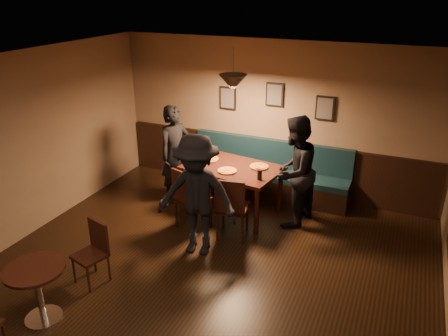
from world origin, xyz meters
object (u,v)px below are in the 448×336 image
dining_table (232,189)px  soda_glass (260,175)px  diner_right (294,172)px  tabasco_bottle (258,170)px  cafe_chair_far (90,254)px  diner_left (176,154)px  chair_near_right (233,206)px  booth_bench (267,170)px  cafe_table (39,294)px  diner_front (197,196)px  chair_near_left (193,198)px

dining_table → soda_glass: size_ratio=9.75×
diner_right → tabasco_bottle: diner_right is taller
diner_right → cafe_chair_far: (-2.00, -2.57, -0.49)m
diner_left → cafe_chair_far: size_ratio=2.08×
diner_left → cafe_chair_far: (0.15, -2.58, -0.46)m
dining_table → chair_near_right: (0.31, -0.74, 0.10)m
chair_near_right → tabasco_bottle: size_ratio=9.30×
booth_bench → dining_table: 0.91m
booth_bench → diner_right: diner_right is taller
diner_left → cafe_table: (0.07, -3.38, -0.52)m
diner_front → diner_left: bearing=121.7°
dining_table → chair_near_right: 0.81m
diner_front → soda_glass: diner_front is taller
tabasco_bottle → diner_front: bearing=-110.8°
chair_near_left → diner_front: (0.38, -0.60, 0.39)m
cafe_table → cafe_chair_far: bearing=84.3°
diner_left → cafe_table: size_ratio=2.44×
chair_near_left → chair_near_right: (0.69, -0.01, -0.00)m
diner_right → cafe_chair_far: diner_right is taller
diner_left → tabasco_bottle: 1.58m
tabasco_bottle → diner_left: bearing=175.6°
cafe_table → tabasco_bottle: bearing=65.1°
chair_near_left → soda_glass: size_ratio=6.48×
soda_glass → cafe_table: 3.49m
soda_glass → diner_right: bearing=35.8°
chair_near_right → cafe_chair_far: bearing=-135.0°
dining_table → diner_front: 1.42m
diner_right → cafe_table: diner_right is taller
cafe_table → diner_left: bearing=91.1°
booth_bench → diner_front: (-0.34, -2.17, 0.41)m
diner_front → cafe_chair_far: diner_front is taller
tabasco_bottle → cafe_table: (-1.51, -3.26, -0.54)m
booth_bench → chair_near_left: size_ratio=2.88×
dining_table → cafe_chair_far: 2.72m
diner_front → tabasco_bottle: 1.33m
diner_left → tabasco_bottle: size_ratio=15.79×
dining_table → diner_front: diner_front is taller
chair_near_left → diner_front: bearing=-39.3°
chair_near_right → dining_table: bearing=102.9°
diner_left → diner_right: diner_right is taller
chair_near_left → tabasco_bottle: chair_near_left is taller
diner_right → tabasco_bottle: 0.58m
chair_near_left → tabasco_bottle: size_ratio=9.35×
booth_bench → diner_right: bearing=-49.2°
diner_left → diner_front: size_ratio=0.97×
diner_front → soda_glass: 1.18m
booth_bench → diner_left: diner_left is taller
chair_near_right → cafe_table: bearing=-127.3°
chair_near_right → diner_front: bearing=-127.4°
chair_near_left → cafe_chair_far: size_ratio=1.23×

